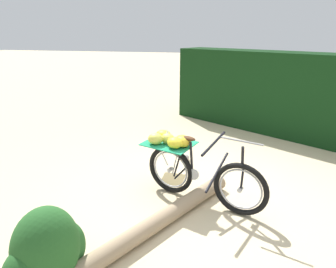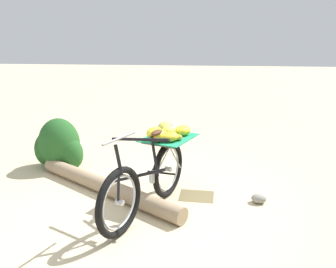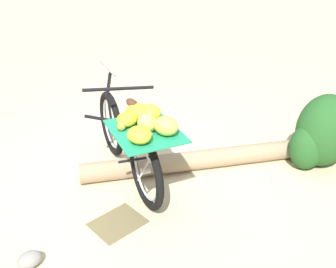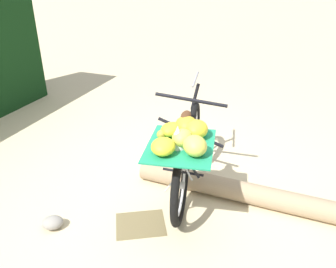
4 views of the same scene
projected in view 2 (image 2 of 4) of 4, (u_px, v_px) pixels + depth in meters
The scene contains 6 objects.
ground_plane at pixel (168, 216), 3.80m from camera, with size 60.00×60.00×0.00m, color beige.
bicycle at pixel (154, 165), 3.90m from camera, with size 0.94×1.78×1.03m.
fallen_log at pixel (105, 186), 4.37m from camera, with size 0.21×0.21×2.57m, color #9E8466.
shrub_cluster at pixel (59, 146), 5.24m from camera, with size 0.84×0.58×0.80m.
path_stone at pixel (259, 198), 4.12m from camera, with size 0.18×0.15×0.12m, color gray.
leaf_litter_patch at pixel (197, 196), 4.31m from camera, with size 0.44×0.36×0.01m, color olive.
Camera 2 is at (0.54, -3.39, 1.88)m, focal length 35.70 mm.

